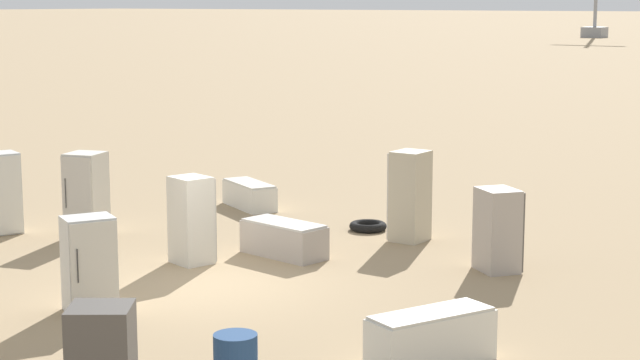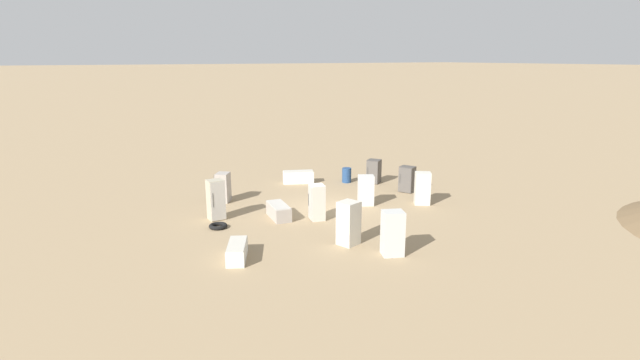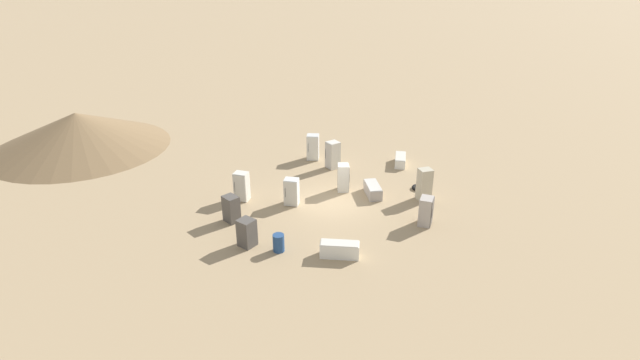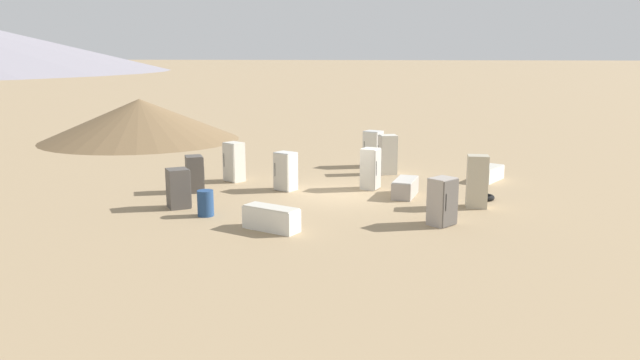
% 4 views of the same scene
% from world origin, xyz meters
% --- Properties ---
extents(ground_plane, '(1000.00, 1000.00, 0.00)m').
position_xyz_m(ground_plane, '(0.00, 0.00, 0.00)').
color(ground_plane, '#9E8460').
extents(dirt_mound, '(12.42, 12.42, 2.61)m').
position_xyz_m(dirt_mound, '(-13.59, -14.64, 1.31)').
color(dirt_mound, brown).
rests_on(dirt_mound, ground_plane).
extents(discarded_fridge_0, '(1.32, 1.93, 0.75)m').
position_xyz_m(discarded_fridge_0, '(5.26, -1.55, 0.38)').
color(discarded_fridge_0, silver).
rests_on(discarded_fridge_0, ground_plane).
extents(discarded_fridge_1, '(0.99, 0.94, 1.45)m').
position_xyz_m(discarded_fridge_1, '(0.37, -5.86, 0.73)').
color(discarded_fridge_1, '#4C4742').
rests_on(discarded_fridge_1, ground_plane).
extents(discarded_fridge_2, '(0.85, 0.83, 1.67)m').
position_xyz_m(discarded_fridge_2, '(-1.28, 1.01, 0.84)').
color(discarded_fridge_2, beige).
rests_on(discarded_fridge_2, ground_plane).
extents(discarded_fridge_3, '(0.96, 0.99, 1.69)m').
position_xyz_m(discarded_fridge_3, '(-1.91, -4.92, 0.84)').
color(discarded_fridge_3, beige).
rests_on(discarded_fridge_3, ground_plane).
extents(discarded_fridge_4, '(0.70, 0.73, 1.89)m').
position_xyz_m(discarded_fridge_4, '(1.19, 5.02, 0.94)').
color(discarded_fridge_4, '#B2A88E').
rests_on(discarded_fridge_4, ground_plane).
extents(discarded_fridge_5, '(1.02, 1.01, 1.54)m').
position_xyz_m(discarded_fridge_5, '(3.80, 3.73, 0.77)').
color(discarded_fridge_5, '#A89E93').
rests_on(discarded_fridge_5, ground_plane).
extents(discarded_fridge_6, '(1.87, 1.40, 0.63)m').
position_xyz_m(discarded_fridge_6, '(-3.79, 5.99, 0.31)').
color(discarded_fridge_6, silver).
rests_on(discarded_fridge_6, ground_plane).
extents(discarded_fridge_7, '(0.93, 0.98, 1.55)m').
position_xyz_m(discarded_fridge_7, '(-0.52, -2.35, 0.77)').
color(discarded_fridge_7, silver).
rests_on(discarded_fridge_7, ground_plane).
extents(discarded_fridge_8, '(0.90, 0.94, 1.79)m').
position_xyz_m(discarded_fridge_8, '(-4.66, 1.52, 0.90)').
color(discarded_fridge_8, beige).
rests_on(discarded_fridge_8, ground_plane).
extents(discarded_fridge_9, '(1.86, 1.02, 0.68)m').
position_xyz_m(discarded_fridge_9, '(-0.17, 2.45, 0.34)').
color(discarded_fridge_9, '#A89E93').
rests_on(discarded_fridge_9, ground_plane).
extents(discarded_fridge_10, '(1.02, 1.02, 1.42)m').
position_xyz_m(discarded_fridge_10, '(2.98, -5.49, 0.71)').
color(discarded_fridge_10, '#4C4742').
rests_on(discarded_fridge_10, ground_plane).
extents(discarded_fridge_11, '(0.96, 1.00, 1.75)m').
position_xyz_m(discarded_fridge_11, '(-6.44, 0.71, 0.87)').
color(discarded_fridge_11, silver).
rests_on(discarded_fridge_11, ground_plane).
extents(scrap_tire, '(0.82, 0.82, 0.18)m').
position_xyz_m(scrap_tire, '(-0.05, 5.40, 0.09)').
color(scrap_tire, black).
rests_on(scrap_tire, ground_plane).
extents(rusty_barrel, '(0.55, 0.55, 0.88)m').
position_xyz_m(rusty_barrel, '(3.93, -4.16, 0.44)').
color(rusty_barrel, navy).
rests_on(rusty_barrel, ground_plane).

